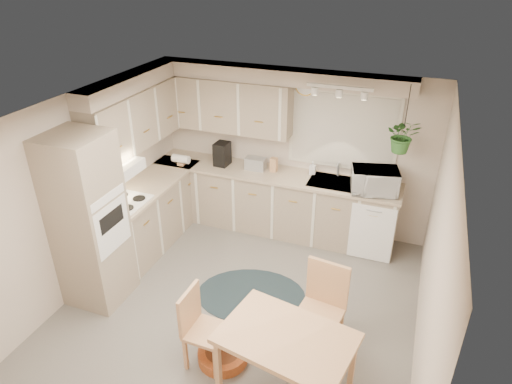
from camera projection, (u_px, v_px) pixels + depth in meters
floor at (239, 307)px, 5.46m from camera, size 4.20×4.20×0.00m
ceiling at (235, 114)px, 4.33m from camera, size 4.20×4.20×0.00m
wall_back at (293, 150)px, 6.63m from camera, size 4.00×0.04×2.40m
wall_front at (121, 370)px, 3.16m from camera, size 4.00×0.04×2.40m
wall_left at (85, 191)px, 5.51m from camera, size 0.04×4.20×2.40m
wall_right at (434, 260)px, 4.28m from camera, size 0.04×4.20×2.40m
base_cab_left at (152, 214)px, 6.49m from camera, size 0.60×1.85×0.90m
base_cab_back at (272, 202)px, 6.80m from camera, size 3.60×0.60×0.90m
counter_left at (149, 185)px, 6.27m from camera, size 0.64×1.89×0.04m
counter_back at (273, 174)px, 6.57m from camera, size 3.64×0.64×0.04m
oven_stack at (89, 222)px, 5.17m from camera, size 0.65×0.65×2.10m
wall_oven_face at (112, 227)px, 5.07m from camera, size 0.02×0.56×0.58m
upper_cab_left at (138, 118)px, 5.99m from camera, size 0.35×2.00×0.75m
upper_cab_back at (224, 105)px, 6.50m from camera, size 2.00×0.35×0.75m
soffit_left at (131, 82)px, 5.78m from camera, size 0.30×2.00×0.20m
soffit_back at (278, 76)px, 6.05m from camera, size 3.60×0.30×0.20m
cooktop at (125, 202)px, 5.78m from camera, size 0.52×0.58×0.02m
range_hood at (118, 170)px, 5.57m from camera, size 0.40×0.60×0.14m
window_blinds at (343, 131)px, 6.20m from camera, size 1.40×0.02×1.00m
window_frame at (343, 131)px, 6.21m from camera, size 1.50×0.02×1.10m
sink at (334, 185)px, 6.31m from camera, size 0.70×0.48×0.10m
dishwasher_front at (371, 234)px, 6.09m from camera, size 0.58×0.02×0.83m
track_light_bar at (340, 87)px, 5.43m from camera, size 0.80×0.04×0.04m
wall_clock at (306, 85)px, 6.10m from camera, size 0.30×0.03×0.30m
dining_table at (285, 365)px, 4.22m from camera, size 1.30×0.99×0.74m
chair_left at (207, 330)px, 4.53m from camera, size 0.42×0.42×0.87m
chair_back at (319, 314)px, 4.64m from camera, size 0.53×0.53×1.00m
braided_rug at (251, 295)px, 5.64m from camera, size 1.55×1.31×0.01m
pet_bed at (223, 355)px, 4.73m from camera, size 0.54×0.54×0.12m
microwave at (375, 178)px, 5.95m from camera, size 0.65×0.46×0.40m
soap_bottle at (312, 171)px, 6.50m from camera, size 0.11×0.20×0.09m
hanging_plant at (402, 139)px, 5.59m from camera, size 0.47×0.50×0.34m
coffee_maker at (222, 154)px, 6.73m from camera, size 0.21×0.25×0.35m
toaster at (256, 164)px, 6.63m from camera, size 0.30×0.17×0.18m
knife_block at (274, 165)px, 6.56m from camera, size 0.10×0.10×0.21m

